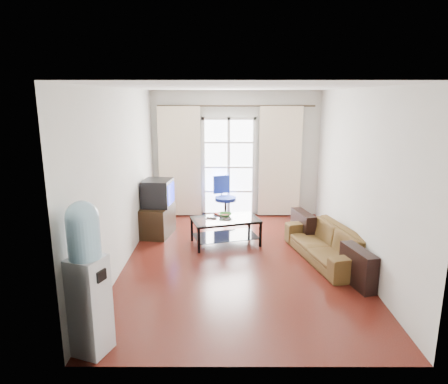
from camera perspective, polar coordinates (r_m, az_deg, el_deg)
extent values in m
plane|color=#581E15|center=(6.52, 2.21, -9.74)|extent=(5.20, 5.20, 0.00)
plane|color=white|center=(5.99, 2.45, 14.72)|extent=(5.20, 5.20, 0.00)
cube|color=silver|center=(8.68, 1.67, 5.40)|extent=(3.60, 0.02, 2.70)
cube|color=silver|center=(3.61, 3.91, -6.30)|extent=(3.60, 0.02, 2.70)
cube|color=silver|center=(6.31, -14.26, 1.91)|extent=(0.02, 5.20, 2.70)
cube|color=silver|center=(6.44, 18.55, 1.86)|extent=(0.02, 5.20, 2.70)
cube|color=white|center=(8.68, 0.67, 3.56)|extent=(1.01, 0.02, 2.04)
cube|color=white|center=(8.66, 0.67, 3.54)|extent=(1.16, 0.06, 2.15)
cylinder|color=#4C3F2D|center=(8.49, 1.73, 12.20)|extent=(3.30, 0.04, 0.04)
cube|color=#FFEECD|center=(8.63, -6.33, 4.27)|extent=(0.90, 0.07, 2.35)
cube|color=#FFEECD|center=(8.66, 7.99, 4.25)|extent=(0.90, 0.07, 2.35)
cube|color=#9C9C9F|center=(8.84, 6.83, -1.29)|extent=(0.64, 0.12, 0.64)
imported|color=brown|center=(6.67, 14.45, -7.15)|extent=(2.15, 1.53, 0.54)
cube|color=silver|center=(7.06, 0.21, -3.86)|extent=(1.30, 0.95, 0.01)
cube|color=black|center=(7.16, 0.20, -6.31)|extent=(1.22, 0.88, 0.01)
cube|color=black|center=(6.73, -3.63, -6.86)|extent=(0.05, 0.05, 0.46)
cube|color=black|center=(7.03, 5.23, -6.00)|extent=(0.05, 0.05, 0.46)
cube|color=black|center=(7.29, -4.63, -5.26)|extent=(0.05, 0.05, 0.46)
cube|color=black|center=(7.57, 3.60, -4.54)|extent=(0.05, 0.05, 0.46)
imported|color=green|center=(7.17, 0.18, -3.29)|extent=(0.30, 0.30, 0.06)
imported|color=maroon|center=(7.23, -0.93, -3.29)|extent=(0.40, 0.40, 0.02)
cube|color=black|center=(7.06, -1.81, -3.73)|extent=(0.19, 0.07, 0.02)
cube|color=black|center=(7.67, -9.53, -4.08)|extent=(0.63, 0.83, 0.56)
cube|color=black|center=(7.58, -9.47, -0.13)|extent=(0.56, 0.60, 0.50)
cube|color=#0C19E5|center=(7.51, -7.58, -0.19)|extent=(0.07, 0.44, 0.37)
cube|color=black|center=(7.64, -11.05, -0.09)|extent=(0.19, 0.39, 0.33)
cylinder|color=black|center=(8.50, 0.22, -2.46)|extent=(0.05, 0.05, 0.47)
cylinder|color=navy|center=(8.44, 0.22, -0.99)|extent=(0.45, 0.45, 0.07)
cube|color=navy|center=(8.56, -0.35, 1.11)|extent=(0.36, 0.20, 0.39)
cube|color=silver|center=(4.39, -18.64, -15.13)|extent=(0.42, 0.42, 1.04)
cylinder|color=#94C8E5|center=(4.10, -19.40, -6.16)|extent=(0.32, 0.32, 0.41)
sphere|color=#94C8E5|center=(4.04, -19.63, -3.38)|extent=(0.32, 0.32, 0.32)
cube|color=black|center=(4.14, -17.21, -11.34)|extent=(0.09, 0.14, 0.11)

